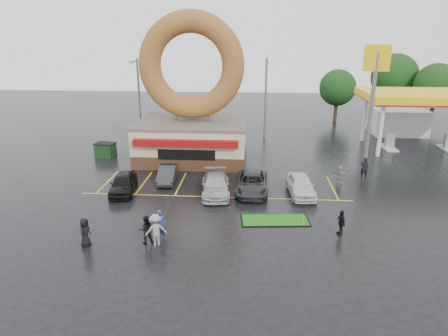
# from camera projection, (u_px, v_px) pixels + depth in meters

# --- Properties ---
(ground) EXTENTS (120.00, 120.00, 0.00)m
(ground) POSITION_uv_depth(u_px,v_px,m) (210.00, 217.00, 26.19)
(ground) COLOR black
(ground) RESTS_ON ground
(donut_shop) EXTENTS (10.20, 8.70, 13.50)m
(donut_shop) POSITION_uv_depth(u_px,v_px,m) (192.00, 112.00, 37.25)
(donut_shop) COLOR #472B19
(donut_shop) RESTS_ON ground
(gas_station) EXTENTS (12.30, 13.65, 5.90)m
(gas_station) POSITION_uv_depth(u_px,v_px,m) (413.00, 109.00, 43.41)
(gas_station) COLOR silver
(gas_station) RESTS_ON ground
(shell_sign) EXTENTS (2.20, 0.36, 10.60)m
(shell_sign) POSITION_uv_depth(u_px,v_px,m) (374.00, 83.00, 34.28)
(shell_sign) COLOR slate
(shell_sign) RESTS_ON ground
(streetlight_left) EXTENTS (0.40, 2.21, 9.00)m
(streetlight_left) POSITION_uv_depth(u_px,v_px,m) (139.00, 97.00, 44.21)
(streetlight_left) COLOR slate
(streetlight_left) RESTS_ON ground
(streetlight_mid) EXTENTS (0.40, 2.21, 9.00)m
(streetlight_mid) POSITION_uv_depth(u_px,v_px,m) (266.00, 97.00, 44.17)
(streetlight_mid) COLOR slate
(streetlight_mid) RESTS_ON ground
(streetlight_right) EXTENTS (0.40, 2.21, 9.00)m
(streetlight_right) POSITION_uv_depth(u_px,v_px,m) (374.00, 97.00, 44.27)
(streetlight_right) COLOR slate
(streetlight_right) RESTS_ON ground
(tree_far_a) EXTENTS (5.60, 5.60, 8.00)m
(tree_far_a) POSITION_uv_depth(u_px,v_px,m) (436.00, 85.00, 51.09)
(tree_far_a) COLOR #332114
(tree_far_a) RESTS_ON ground
(tree_far_c) EXTENTS (6.30, 6.30, 9.00)m
(tree_far_c) POSITION_uv_depth(u_px,v_px,m) (395.00, 77.00, 54.94)
(tree_far_c) COLOR #332114
(tree_far_c) RESTS_ON ground
(tree_far_d) EXTENTS (4.90, 4.90, 7.00)m
(tree_far_d) POSITION_uv_depth(u_px,v_px,m) (338.00, 88.00, 54.03)
(tree_far_d) COLOR #332114
(tree_far_d) RESTS_ON ground
(car_black) EXTENTS (2.29, 4.49, 1.46)m
(car_black) POSITION_uv_depth(u_px,v_px,m) (123.00, 183.00, 30.03)
(car_black) COLOR black
(car_black) RESTS_ON ground
(car_dgrey) EXTENTS (1.63, 3.94, 1.27)m
(car_dgrey) POSITION_uv_depth(u_px,v_px,m) (167.00, 174.00, 32.32)
(car_dgrey) COLOR #2C2C2E
(car_dgrey) RESTS_ON ground
(car_silver) EXTENTS (2.49, 5.10, 1.43)m
(car_silver) POSITION_uv_depth(u_px,v_px,m) (216.00, 185.00, 29.76)
(car_silver) COLOR #B5B6BA
(car_silver) RESTS_ON ground
(car_grey) EXTENTS (2.40, 5.13, 1.42)m
(car_grey) POSITION_uv_depth(u_px,v_px,m) (252.00, 183.00, 30.13)
(car_grey) COLOR #2D2D2F
(car_grey) RESTS_ON ground
(car_white) EXTENTS (2.15, 4.56, 1.51)m
(car_white) POSITION_uv_depth(u_px,v_px,m) (301.00, 185.00, 29.55)
(car_white) COLOR silver
(car_white) RESTS_ON ground
(person_blue) EXTENTS (0.82, 0.74, 1.87)m
(person_blue) POSITION_uv_depth(u_px,v_px,m) (161.00, 225.00, 22.96)
(person_blue) COLOR navy
(person_blue) RESTS_ON ground
(person_blackjkt) EXTENTS (0.97, 0.85, 1.69)m
(person_blackjkt) POSITION_uv_depth(u_px,v_px,m) (146.00, 230.00, 22.64)
(person_blackjkt) COLOR black
(person_blackjkt) RESTS_ON ground
(person_hoodie) EXTENTS (1.41, 1.12, 1.91)m
(person_hoodie) POSITION_uv_depth(u_px,v_px,m) (156.00, 230.00, 22.38)
(person_hoodie) COLOR gray
(person_hoodie) RESTS_ON ground
(person_bystander) EXTENTS (0.64, 0.89, 1.69)m
(person_bystander) POSITION_uv_depth(u_px,v_px,m) (85.00, 232.00, 22.35)
(person_bystander) COLOR black
(person_bystander) RESTS_ON ground
(person_cameraman) EXTENTS (0.57, 0.97, 1.54)m
(person_cameraman) POSITION_uv_depth(u_px,v_px,m) (341.00, 222.00, 23.67)
(person_cameraman) COLOR black
(person_cameraman) RESTS_ON ground
(person_walker_near) EXTENTS (1.37, 1.26, 1.53)m
(person_walker_near) POSITION_uv_depth(u_px,v_px,m) (340.00, 175.00, 31.75)
(person_walker_near) COLOR gray
(person_walker_near) RESTS_ON ground
(person_walker_far) EXTENTS (0.70, 0.52, 1.76)m
(person_walker_far) POSITION_uv_depth(u_px,v_px,m) (364.00, 168.00, 33.05)
(person_walker_far) COLOR black
(person_walker_far) RESTS_ON ground
(dumpster) EXTENTS (2.00, 1.52, 1.30)m
(dumpster) POSITION_uv_depth(u_px,v_px,m) (105.00, 150.00, 38.92)
(dumpster) COLOR #173C1B
(dumpster) RESTS_ON ground
(putting_green) EXTENTS (4.51, 2.27, 0.54)m
(putting_green) POSITION_uv_depth(u_px,v_px,m) (275.00, 220.00, 25.65)
(putting_green) COLOR black
(putting_green) RESTS_ON ground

